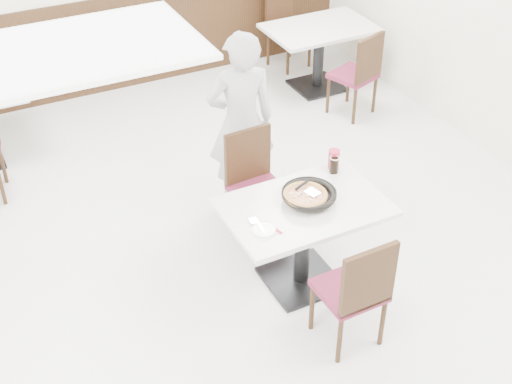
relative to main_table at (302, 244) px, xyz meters
name	(u,v)px	position (x,y,z in m)	size (l,w,h in m)	color
floor	(240,266)	(-0.35, 0.37, -0.38)	(7.00, 7.00, 0.00)	beige
wainscot_back	(106,46)	(-0.35, 3.85, 0.18)	(5.90, 0.03, 1.10)	black
fluo_panel_a	(37,57)	(-1.85, -1.13, 2.40)	(1.20, 0.60, 0.02)	white
main_table	(302,244)	(0.00, 0.00, 0.00)	(1.20, 0.80, 0.75)	silver
chair_near	(350,288)	(-0.01, -0.66, 0.10)	(0.42, 0.42, 0.95)	black
chair_far	(259,189)	(-0.03, 0.67, 0.10)	(0.42, 0.42, 0.95)	black
trivet	(309,200)	(0.05, 0.02, 0.39)	(0.12, 0.12, 0.04)	black
pizza_pan	(309,197)	(0.05, 0.02, 0.42)	(0.35, 0.35, 0.01)	black
pizza	(305,197)	(0.01, 0.02, 0.44)	(0.32, 0.32, 0.02)	#D08F44
pizza_server	(312,192)	(0.07, 0.00, 0.47)	(0.08, 0.10, 0.00)	silver
napkin	(264,231)	(-0.41, -0.14, 0.38)	(0.18, 0.18, 0.00)	white
side_plate	(264,230)	(-0.41, -0.14, 0.38)	(0.17, 0.17, 0.01)	white
fork	(260,226)	(-0.41, -0.09, 0.39)	(0.02, 0.16, 0.00)	silver
cola_glass	(334,165)	(0.42, 0.27, 0.44)	(0.07, 0.07, 0.13)	black
red_cup	(334,159)	(0.45, 0.33, 0.45)	(0.09, 0.09, 0.16)	#B6223E
diner_person	(241,122)	(0.05, 1.18, 0.45)	(0.60, 0.40, 1.65)	silver
bg_table_right	(318,58)	(1.83, 2.83, 0.00)	(1.20, 0.80, 0.75)	silver
bg_chair_right_near	(353,73)	(1.85, 2.14, 0.10)	(0.42, 0.42, 0.95)	black
bg_chair_right_far	(289,29)	(1.81, 3.48, 0.10)	(0.42, 0.42, 0.95)	black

